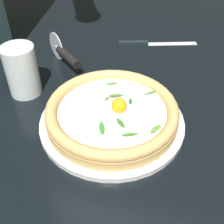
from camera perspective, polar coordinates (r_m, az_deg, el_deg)
ground_plane at (r=0.60m, az=1.45°, el=-5.04°), size 2.40×2.40×0.03m
pizza_plate at (r=0.60m, az=-0.00°, el=-1.86°), size 0.29×0.29×0.01m
pizza at (r=0.58m, az=0.02°, el=-0.02°), size 0.26×0.26×0.06m
pizza_cutter at (r=0.77m, az=-9.18°, el=11.13°), size 0.10×0.13×0.07m
table_knife at (r=0.88m, az=6.58°, el=13.16°), size 0.09×0.22×0.01m
drinking_glass at (r=0.69m, az=-17.00°, el=7.15°), size 0.07×0.07×0.12m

